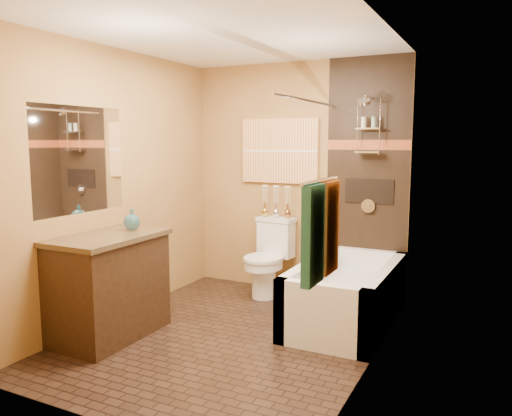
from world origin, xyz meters
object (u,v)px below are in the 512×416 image
Objects in this scene: sunset_painting at (280,151)px; bathtub at (347,299)px; toilet at (269,257)px; vanity at (109,286)px.

sunset_painting reaches higher than bathtub.
vanity reaches higher than toilet.
sunset_painting is 1.81m from bathtub.
toilet is 1.81m from vanity.
sunset_painting is 1.17m from toilet.
bathtub is at bearing -18.50° from toilet.
sunset_painting is 0.60× the size of bathtub.
vanity is (-1.72, -1.21, 0.22)m from bathtub.
vanity is at bearing -107.62° from toilet.
vanity is at bearing -145.04° from bathtub.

